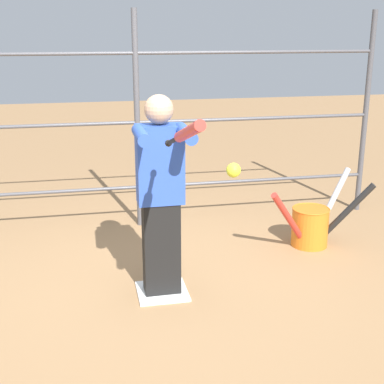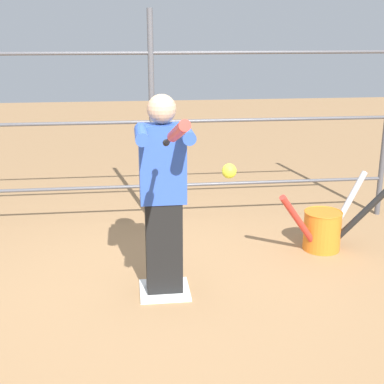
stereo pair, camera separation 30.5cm
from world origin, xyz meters
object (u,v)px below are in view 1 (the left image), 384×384
at_px(softball_in_flight, 234,170).
at_px(bat_bucket, 312,224).
at_px(batter, 161,192).
at_px(baseball_bat_swinging, 186,133).

height_order(softball_in_flight, bat_bucket, softball_in_flight).
relative_size(batter, bat_bucket, 1.46).
xyz_separation_m(baseball_bat_swinging, bat_bucket, (-1.56, -1.58, -1.26)).
relative_size(batter, softball_in_flight, 16.59).
bearing_deg(bat_bucket, softball_in_flight, 48.22).
bearing_deg(bat_bucket, batter, 23.87).
distance_m(batter, bat_bucket, 1.85).
distance_m(baseball_bat_swinging, softball_in_flight, 0.53).
height_order(batter, bat_bucket, batter).
height_order(batter, baseball_bat_swinging, baseball_bat_swinging).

